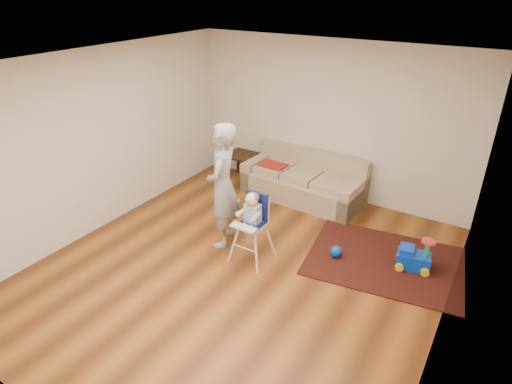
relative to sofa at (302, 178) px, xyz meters
The scene contains 9 objects.
ground 2.35m from the sofa, 84.39° to the right, with size 5.50×5.50×0.00m, color #542B11.
room_envelope 2.31m from the sofa, 82.75° to the right, with size 5.04×5.52×2.72m.
sofa is the anchor object (origin of this frame).
side_table 1.37m from the sofa, behind, with size 0.53×0.53×0.53m, color black, non-canonical shape.
area_rug 2.17m from the sofa, 30.78° to the right, with size 2.06×1.54×0.02m, color black.
ride_on_toy 2.44m from the sofa, 25.55° to the right, with size 0.43×0.30×0.47m, color blue, non-canonical shape.
toy_ball 1.86m from the sofa, 48.13° to the right, with size 0.16×0.16×0.16m, color blue.
high_chair 2.02m from the sofa, 83.44° to the right, with size 0.49×0.49×1.04m.
adult 1.96m from the sofa, 100.69° to the right, with size 0.67×0.44×1.84m, color gray.
Camera 1 is at (2.67, -3.89, 3.55)m, focal length 30.00 mm.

